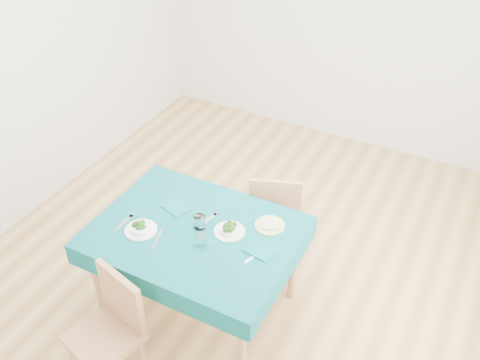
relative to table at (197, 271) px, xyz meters
The scene contains 16 objects.
room_shell 1.11m from the table, 83.54° to the left, with size 4.02×4.52×2.73m.
table is the anchor object (origin of this frame).
chair_near 0.82m from the table, 103.53° to the right, with size 0.39×0.42×0.96m, color #A16F4B.
chair_far 0.85m from the table, 73.78° to the left, with size 0.39×0.42×0.97m, color #A16F4B.
bowl_near 0.55m from the table, 152.57° to the right, with size 0.22×0.22×0.07m, color white, non-canonical shape.
bowl_far 0.47m from the table, 24.90° to the left, with size 0.21×0.21×0.06m, color white, non-canonical shape.
fork_near 0.62m from the table, 161.72° to the right, with size 0.02×0.18×0.00m, color silver.
knife_near 0.46m from the table, 134.47° to the right, with size 0.02×0.20×0.00m, color silver.
fork_far 0.41m from the table, 80.12° to the left, with size 0.02×0.17×0.00m, color silver.
knife_far 0.60m from the table, ahead, with size 0.02×0.21×0.00m, color silver.
napkin_near 0.47m from the table, 150.07° to the left, with size 0.18×0.13×0.01m, color #0B5A5F.
napkin_far 0.61m from the table, ahead, with size 0.19×0.13×0.01m, color #0B5A5F.
tumbler_center 0.43m from the table, 76.33° to the left, with size 0.08×0.08×0.10m, color white.
tumbler_side 0.45m from the table, 40.01° to the right, with size 0.07×0.07×0.09m, color white.
side_plate 0.64m from the table, 33.41° to the left, with size 0.20×0.20×0.01m, color #B2DB6A.
bread_slice 0.64m from the table, 33.41° to the left, with size 0.11×0.11×0.02m, color beige.
Camera 1 is at (1.44, -2.74, 3.16)m, focal length 40.00 mm.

